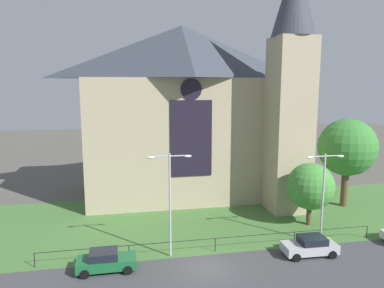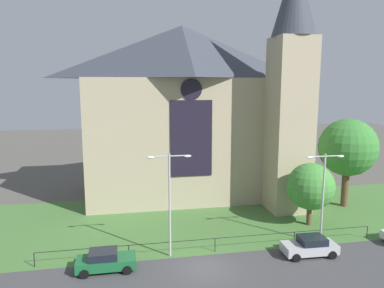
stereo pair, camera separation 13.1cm
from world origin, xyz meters
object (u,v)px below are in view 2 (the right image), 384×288
object	(u,v)px
tree_right_far	(348,148)
parked_car_silver	(310,246)
church_building	(189,110)
streetlamp_near	(170,192)
parked_car_green	(106,261)
streetlamp_far	(323,187)
tree_right_near	(311,187)

from	to	relation	value
tree_right_far	parked_car_silver	world-z (taller)	tree_right_far
tree_right_far	church_building	bearing A→B (deg)	154.99
streetlamp_near	parked_car_green	size ratio (longest dim) A/B	1.94
parked_car_green	parked_car_silver	world-z (taller)	same
church_building	tree_right_far	bearing A→B (deg)	-25.01
church_building	streetlamp_far	world-z (taller)	church_building
streetlamp_near	tree_right_far	bearing A→B (deg)	22.12
church_building	parked_car_silver	xyz separation A→B (m)	(6.40, -17.70, -9.53)
streetlamp_far	parked_car_green	size ratio (longest dim) A/B	1.83
streetlamp_far	parked_car_silver	bearing A→B (deg)	-136.67
streetlamp_near	parked_car_silver	bearing A→B (deg)	-9.94
tree_right_far	streetlamp_near	bearing A→B (deg)	-157.88
church_building	parked_car_green	xyz separation A→B (m)	(-9.27, -17.15, -9.53)
streetlamp_near	parked_car_green	distance (m)	6.73
streetlamp_near	parked_car_green	xyz separation A→B (m)	(-4.86, -1.35, -4.46)
parked_car_green	tree_right_near	bearing A→B (deg)	15.65
tree_right_near	parked_car_green	size ratio (longest dim) A/B	1.43
tree_right_far	streetlamp_far	world-z (taller)	tree_right_far
tree_right_near	streetlamp_far	xyz separation A→B (m)	(-1.07, -3.96, 1.17)
tree_right_near	tree_right_far	xyz separation A→B (m)	(6.57, 4.36, 2.76)
church_building	parked_car_silver	world-z (taller)	church_building
tree_right_near	parked_car_silver	bearing A→B (deg)	-117.73
streetlamp_far	parked_car_silver	world-z (taller)	streetlamp_far
streetlamp_near	tree_right_near	bearing A→B (deg)	15.92
church_building	parked_car_silver	bearing A→B (deg)	-70.13
parked_car_green	church_building	bearing A→B (deg)	61.44
church_building	streetlamp_far	bearing A→B (deg)	-62.00
streetlamp_near	streetlamp_far	distance (m)	12.82
tree_right_far	parked_car_silver	size ratio (longest dim) A/B	2.28
tree_right_far	streetlamp_near	xyz separation A→B (m)	(-20.46, -8.32, -1.33)
streetlamp_near	parked_car_silver	size ratio (longest dim) A/B	1.92
church_building	parked_car_green	size ratio (longest dim) A/B	6.18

